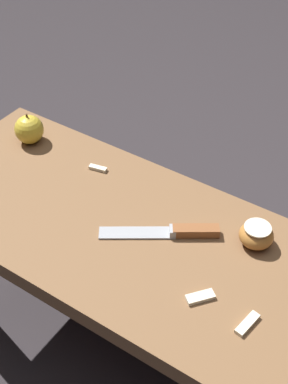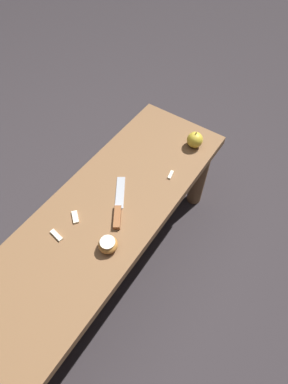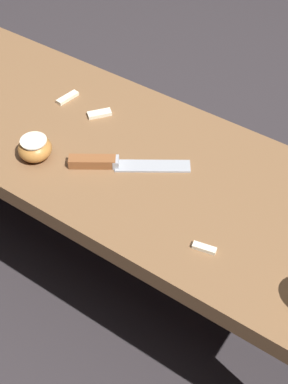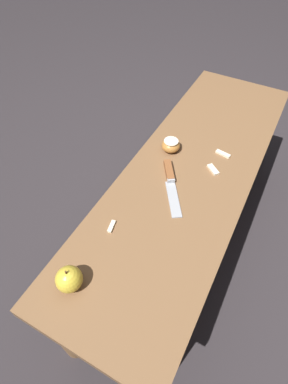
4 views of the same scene
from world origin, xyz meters
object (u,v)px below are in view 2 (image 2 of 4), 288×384
(knife, at_px, (118,209))
(apple_cut, at_px, (108,245))
(wooden_bench, at_px, (98,233))
(apple_whole, at_px, (195,140))

(knife, relative_size, apple_cut, 3.20)
(wooden_bench, bearing_deg, apple_cut, -116.47)
(wooden_bench, distance_m, apple_whole, 0.56)
(knife, xyz_separation_m, apple_whole, (0.45, -0.07, 0.03))
(apple_whole, height_order, apple_cut, apple_whole)
(knife, distance_m, apple_whole, 0.46)
(wooden_bench, xyz_separation_m, knife, (0.08, -0.04, 0.10))
(wooden_bench, distance_m, knife, 0.14)
(knife, bearing_deg, apple_whole, -42.62)
(apple_whole, bearing_deg, knife, 171.08)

